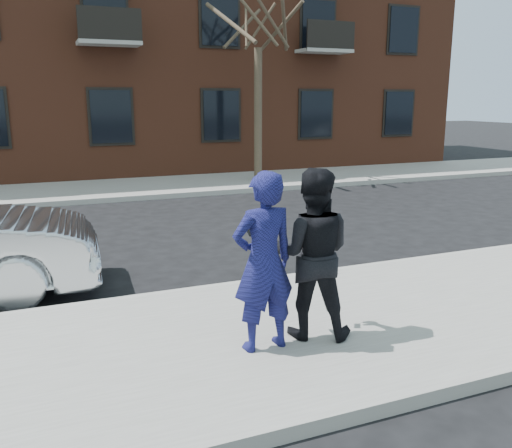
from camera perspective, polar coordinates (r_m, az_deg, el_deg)
name	(u,v)px	position (r m, az deg, el deg)	size (l,w,h in m)	color
ground	(264,335)	(6.65, 0.85, -11.66)	(100.00, 100.00, 0.00)	black
near_sidewalk	(273,338)	(6.41, 1.75, -11.91)	(50.00, 3.50, 0.15)	gray
near_curb	(222,289)	(7.96, -3.58, -6.83)	(50.00, 0.10, 0.15)	#999691
far_sidewalk	(120,189)	(17.18, -14.14, 3.61)	(50.00, 3.50, 0.15)	gray
far_curb	(130,199)	(15.43, -13.14, 2.62)	(50.00, 0.10, 0.15)	#999691
apartment_building	(136,14)	(24.19, -12.55, 20.80)	(24.30, 10.30, 12.30)	brown
street_tree	(258,8)	(18.13, 0.22, 21.77)	(3.60, 3.60, 6.80)	#33271E
man_hoodie	(264,262)	(5.67, 0.80, -4.03)	(0.73, 0.54, 1.93)	navy
man_peacoat	(312,254)	(6.03, 5.88, -3.14)	(1.16, 1.07, 1.91)	black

